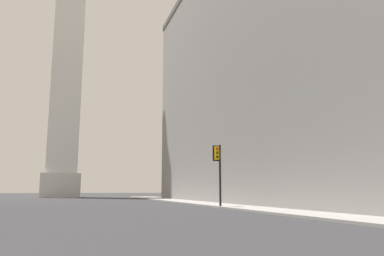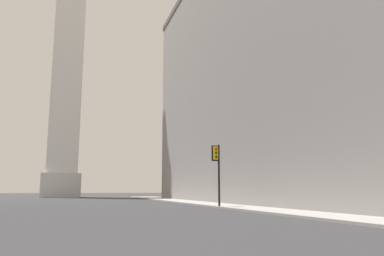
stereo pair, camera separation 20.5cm
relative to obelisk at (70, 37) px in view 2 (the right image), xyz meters
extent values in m
cube|color=gray|center=(15.91, -50.07, -33.79)|extent=(5.00, 93.89, 0.15)
cube|color=gray|center=(28.28, -46.36, -18.66)|extent=(23.15, 59.11, 30.40)
cube|color=silver|center=(0.00, 0.00, -31.50)|extent=(7.43, 7.43, 4.72)
cube|color=white|center=(0.00, 0.00, 0.29)|extent=(5.94, 5.94, 58.85)
cylinder|color=black|center=(13.69, -50.87, -31.25)|extent=(0.18, 0.18, 5.23)
cylinder|color=#262626|center=(13.69, -50.87, -33.81)|extent=(0.40, 0.40, 0.10)
cube|color=#E5B20F|center=(13.40, -50.87, -29.33)|extent=(0.34, 0.34, 1.10)
cube|color=black|center=(13.41, -50.69, -29.33)|extent=(0.58, 0.03, 1.32)
sphere|color=red|center=(13.40, -51.06, -28.99)|extent=(0.22, 0.22, 0.22)
sphere|color=#483506|center=(13.40, -51.06, -29.33)|extent=(0.22, 0.22, 0.22)
sphere|color=#073410|center=(13.40, -51.06, -29.67)|extent=(0.22, 0.22, 0.22)
camera|label=1|loc=(1.82, -80.09, -32.41)|focal=35.00mm
camera|label=2|loc=(2.01, -80.15, -32.41)|focal=35.00mm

